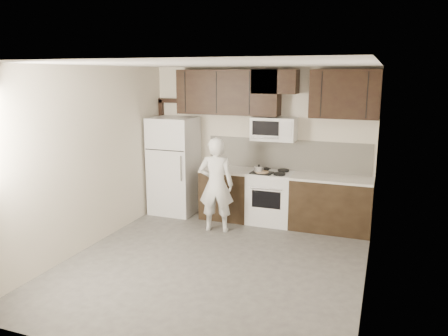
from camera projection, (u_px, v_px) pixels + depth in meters
The scene contains 14 objects.
floor at pixel (214, 263), 6.07m from camera, with size 4.50×4.50×0.00m, color #4A4745.
back_wall at pixel (260, 144), 7.84m from camera, with size 4.00×4.00×0.00m, color beige.
ceiling at pixel (213, 64), 5.50m from camera, with size 4.50×4.50×0.00m, color white.
counter_run at pixel (288, 199), 7.54m from camera, with size 2.95×0.64×0.91m.
stove at pixel (271, 197), 7.65m from camera, with size 0.76×0.66×0.94m.
backsplash at pixel (287, 155), 7.70m from camera, with size 2.90×0.02×0.54m, color beige.
upper_cabinets at pixel (270, 92), 7.42m from camera, with size 3.48×0.35×0.78m.
microwave at pixel (274, 129), 7.50m from camera, with size 0.76×0.42×0.40m.
refrigerator at pixel (174, 166), 8.14m from camera, with size 0.80×0.76×1.80m.
door_trim at pixel (164, 144), 8.49m from camera, with size 0.50×0.08×2.12m.
saucepan at pixel (259, 170), 7.46m from camera, with size 0.27×0.17×0.16m.
baking_tray at pixel (262, 173), 7.46m from camera, with size 0.36×0.27×0.02m, color black.
pizza at pixel (262, 172), 7.46m from camera, with size 0.24×0.24×0.02m, color tan.
person at pixel (216, 185), 7.19m from camera, with size 0.58×0.38×1.58m, color white.
Camera 1 is at (2.11, -5.24, 2.58)m, focal length 35.00 mm.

